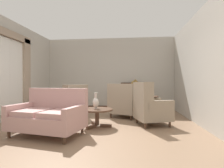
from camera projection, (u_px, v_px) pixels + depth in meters
ground at (93, 129)px, 4.19m from camera, size 9.09×9.09×0.00m
wall_back at (110, 74)px, 7.41m from camera, size 5.41×0.08×2.90m
wall_left at (15, 70)px, 5.43m from camera, size 0.08×4.55×2.90m
wall_right at (195, 69)px, 4.86m from camera, size 0.08×4.55×2.90m
baseboard_back at (110, 107)px, 7.37m from camera, size 5.25×0.03×0.12m
window_with_curtains at (10, 70)px, 5.07m from camera, size 0.12×1.81×2.38m
coffee_table at (97, 113)px, 4.35m from camera, size 0.77×0.77×0.44m
porcelain_vase at (96, 102)px, 4.39m from camera, size 0.15×0.15×0.39m
settee at (49, 115)px, 3.72m from camera, size 1.57×1.12×0.95m
armchair_near_window at (124, 103)px, 5.50m from camera, size 1.12×1.10×1.05m
armchair_near_sideboard at (72, 104)px, 5.43m from camera, size 1.12×1.09×1.02m
armchair_beside_settee at (149, 107)px, 4.52m from camera, size 0.98×0.95×1.10m
side_table at (150, 107)px, 4.86m from camera, size 0.45×0.45×0.72m
sideboard at (134, 98)px, 7.02m from camera, size 1.04×0.43×1.08m
gramophone at (135, 83)px, 6.92m from camera, size 0.35×0.44×0.50m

